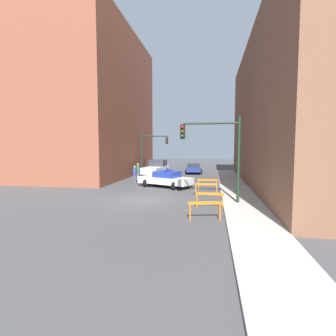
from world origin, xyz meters
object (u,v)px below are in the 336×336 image
traffic_light_far (150,148)px  barrier_corner (208,183)px  barrier_front (205,207)px  pedestrian_corner (138,171)px  traffic_light_near (219,146)px  barrier_mid (210,197)px  pedestrian_crossing (135,174)px  police_car (166,179)px  white_truck (156,168)px  barrier_back (206,187)px  parked_car_near (194,168)px

traffic_light_far → barrier_corner: 13.18m
traffic_light_far → barrier_front: size_ratio=3.30×
pedestrian_corner → traffic_light_near: bearing=-74.8°
traffic_light_far → barrier_mid: traffic_light_far is taller
barrier_front → traffic_light_near: bearing=79.3°
pedestrian_crossing → police_car: bearing=102.3°
police_car → barrier_mid: bearing=-128.1°
pedestrian_corner → barrier_front: 17.30m
pedestrian_crossing → traffic_light_near: bearing=89.3°
pedestrian_crossing → white_truck: bearing=-140.1°
white_truck → pedestrian_crossing: bearing=-89.3°
traffic_light_near → barrier_back: size_ratio=3.25×
police_car → parked_car_near: size_ratio=1.15×
white_truck → barrier_front: 19.74m
traffic_light_near → police_car: size_ratio=1.03×
parked_car_near → barrier_mid: 19.73m
police_car → barrier_front: 10.43m
traffic_light_far → police_car: bearing=-69.1°
white_truck → barrier_corner: (6.41, -9.90, -0.29)m
barrier_front → barrier_corner: same height
traffic_light_far → police_car: 10.63m
barrier_front → barrier_corner: (-0.02, 8.76, 0.00)m
pedestrian_crossing → barrier_corner: bearing=110.8°
barrier_mid → traffic_light_far: bearing=114.0°
barrier_corner → parked_car_near: bearing=98.8°
traffic_light_near → barrier_back: (-0.80, 2.47, -2.91)m
pedestrian_corner → barrier_back: 11.97m
pedestrian_crossing → barrier_mid: pedestrian_crossing is taller
pedestrian_crossing → barrier_back: (7.04, -5.80, -0.24)m
traffic_light_near → parked_car_near: (-2.81, 18.30, -2.86)m
pedestrian_corner → barrier_back: (7.69, -9.17, -0.24)m
white_truck → barrier_front: (6.43, -18.66, -0.29)m
traffic_light_far → white_truck: (0.88, -0.73, -2.49)m
pedestrian_corner → police_car: bearing=-74.9°
barrier_front → barrier_corner: 8.76m
police_car → pedestrian_corner: (-4.12, 5.68, 0.14)m
barrier_front → traffic_light_far: bearing=110.7°
pedestrian_corner → barrier_mid: bearing=-79.2°
police_car → pedestrian_corner: bearing=60.0°
barrier_corner → traffic_light_near: bearing=-81.5°
police_car → pedestrian_crossing: pedestrian_crossing is taller
police_car → white_truck: 9.32m
barrier_back → traffic_light_far: bearing=118.9°
traffic_light_far → barrier_corner: size_ratio=3.25×
traffic_light_near → barrier_back: traffic_light_near is taller
barrier_mid → parked_car_near: bearing=96.7°
traffic_light_far → white_truck: 2.74m
white_truck → barrier_corner: bearing=-50.5°
barrier_front → barrier_back: size_ratio=0.98×
white_truck → pedestrian_corner: 3.47m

